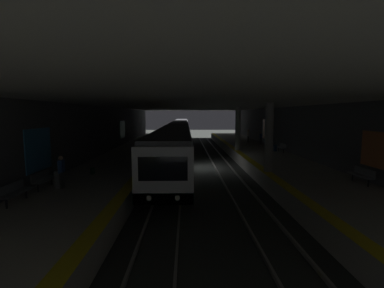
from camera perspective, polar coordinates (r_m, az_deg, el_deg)
The scene contains 22 objects.
ground_plane at distance 24.79m, azimuth 1.42°, elevation -5.03°, with size 120.00×120.00×0.00m, color #2D302D.
track_left at distance 24.97m, azimuth 6.49°, elevation -4.80°, with size 60.00×1.53×0.16m.
track_right at distance 24.77m, azimuth -3.68°, elevation -4.86°, with size 60.00×1.53×0.16m.
platform_left at distance 25.84m, azimuth 16.12°, elevation -3.63°, with size 60.00×5.30×1.06m.
platform_right at distance 25.25m, azimuth -13.62°, elevation -3.79°, with size 60.00×5.30×1.06m.
wall_left at distance 26.57m, azimuth 22.25°, elevation 1.37°, with size 60.00×0.56×5.60m.
wall_right at distance 25.74m, azimuth -20.07°, elevation 1.31°, with size 60.00×0.56×5.60m.
ceiling_slab at distance 24.33m, azimuth 1.46°, elevation 8.49°, with size 60.00×19.40×0.40m.
pillar_near at distance 18.64m, azimuth 15.90°, elevation 1.31°, with size 0.56×0.56×4.55m.
pillar_far at distance 29.14m, azimuth 9.63°, elevation 3.17°, with size 0.56×0.56×4.55m.
metro_train at distance 41.79m, azimuth -2.70°, elevation 2.39°, with size 59.27×2.83×3.49m.
bench_left_near at distance 17.67m, azimuth 32.16°, elevation -5.43°, with size 1.70×0.47×0.86m.
bench_left_mid at distance 28.80m, azimuth 18.40°, elevation -0.59°, with size 1.70×0.47×0.86m.
bench_right_near at distance 14.06m, azimuth -33.31°, elevation -8.32°, with size 1.70×0.47×0.86m.
bench_right_mid at distance 16.04m, azimuth -28.84°, elevation -6.35°, with size 1.70×0.47×0.86m.
person_waiting_near at distance 40.00m, azimuth 11.79°, elevation 1.95°, with size 0.60×0.22×1.62m.
person_walking_mid at distance 37.60m, azimuth 11.74°, elevation 1.73°, with size 0.60×0.23×1.67m.
person_standing_far at distance 35.77m, azimuth 14.26°, elevation 1.31°, with size 0.60×0.22×1.54m.
person_boarding at distance 15.53m, azimuth -25.78°, elevation -5.06°, with size 0.60×0.23×1.71m.
suitcase_rolling at distance 29.37m, azimuth 17.10°, elevation -0.81°, with size 0.33×0.25×0.95m.
backpack_on_floor at distance 18.54m, azimuth -20.19°, elevation -5.35°, with size 0.30×0.20×0.40m.
trash_bin at distance 15.84m, azimuth -26.25°, elevation -6.73°, with size 0.44×0.44×0.85m.
Camera 1 is at (-24.28, 1.15, 4.87)m, focal length 25.34 mm.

